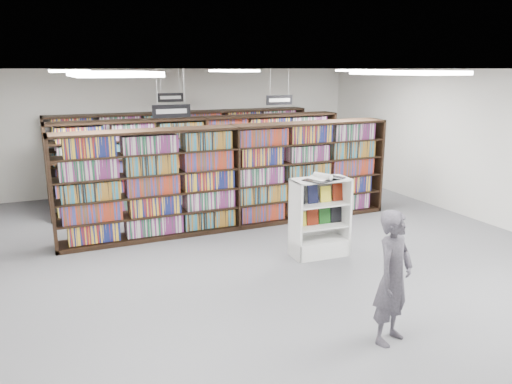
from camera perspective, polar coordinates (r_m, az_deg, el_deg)
name	(u,v)px	position (r m, az deg, el deg)	size (l,w,h in m)	color
floor	(277,259)	(8.71, 2.41, -7.66)	(12.00, 12.00, 0.00)	#55555A
ceiling	(279,69)	(8.10, 2.64, 13.90)	(10.00, 12.00, 0.10)	silver
wall_back	(181,129)	(13.83, -8.60, 7.12)	(10.00, 0.10, 3.20)	silver
wall_right	(497,149)	(11.36, 25.87, 4.43)	(0.10, 12.00, 3.20)	silver
bookshelf_row_near	(234,177)	(10.16, -2.50, 1.69)	(7.00, 0.60, 2.10)	black
bookshelf_row_mid	(204,161)	(12.01, -5.97, 3.53)	(7.00, 0.60, 2.10)	black
bookshelf_row_far	(184,151)	(13.62, -8.18, 4.70)	(7.00, 0.60, 2.10)	black
aisle_sign_left	(171,110)	(8.54, -9.64, 9.23)	(0.65, 0.02, 0.80)	#B2B2B7
aisle_sign_right	(279,99)	(11.47, 2.69, 10.56)	(0.65, 0.02, 0.80)	#B2B2B7
aisle_sign_center	(170,97)	(12.66, -9.75, 10.70)	(0.65, 0.02, 0.80)	#B2B2B7
troffer_front_left	(110,74)	(4.30, -16.31, 12.83)	(0.60, 1.20, 0.04)	white
troffer_front_center	(406,73)	(5.57, 16.81, 12.92)	(0.60, 1.20, 0.04)	white
troffer_back_left	(69,71)	(9.28, -20.64, 12.81)	(0.60, 1.20, 0.04)	white
troffer_back_center	(233,71)	(9.93, -2.63, 13.67)	(0.60, 1.20, 0.04)	white
troffer_back_right	(362,71)	(11.36, 12.04, 13.42)	(0.60, 1.20, 0.04)	white
endcap_display	(319,229)	(8.83, 7.16, -4.23)	(1.01, 0.54, 1.38)	white
open_book	(323,178)	(8.50, 7.72, 1.63)	(0.79, 0.62, 0.13)	black
shopper	(393,278)	(6.16, 15.42, -9.41)	(0.59, 0.39, 1.63)	#524D59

